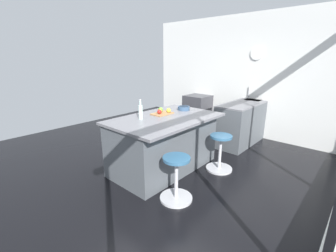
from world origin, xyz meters
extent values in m
plane|color=black|center=(0.00, 0.00, 0.00)|extent=(7.33, 7.33, 0.00)
cube|color=silver|center=(0.00, 2.46, 0.14)|extent=(5.64, 0.12, 0.29)
cube|color=silver|center=(-2.82, 0.00, 1.39)|extent=(0.12, 4.91, 2.79)
cylinder|color=white|center=(-2.75, 0.40, 1.92)|extent=(0.03, 0.28, 0.28)
cube|color=#4C5156|center=(-2.47, 0.46, 0.43)|extent=(2.11, 0.60, 0.87)
cube|color=slate|center=(-2.47, 0.46, 0.88)|extent=(2.11, 0.60, 0.03)
cube|color=#38383D|center=(-2.73, 0.46, 0.84)|extent=(0.44, 0.36, 0.12)
cylinder|color=#B7B7BC|center=(-2.73, 0.31, 1.04)|extent=(0.02, 0.02, 0.28)
cube|color=#38383D|center=(-2.47, -0.94, 0.43)|extent=(0.60, 0.60, 0.87)
cube|color=black|center=(-2.47, -0.64, 0.39)|extent=(0.44, 0.01, 0.32)
cube|color=#4C5156|center=(-0.09, 0.02, 0.43)|extent=(1.76, 0.95, 0.87)
cube|color=slate|center=(-0.09, 0.07, 0.89)|extent=(1.82, 1.15, 0.04)
cylinder|color=#B7B7BC|center=(-0.66, 0.77, 0.01)|extent=(0.44, 0.44, 0.03)
cylinder|color=#B7B7BC|center=(-0.66, 0.77, 0.30)|extent=(0.05, 0.05, 0.55)
cylinder|color=#336084|center=(-0.66, 0.77, 0.59)|extent=(0.36, 0.36, 0.04)
cylinder|color=#B7B7BC|center=(0.48, 0.77, 0.01)|extent=(0.44, 0.44, 0.03)
cylinder|color=#B7B7BC|center=(0.48, 0.77, 0.30)|extent=(0.05, 0.05, 0.55)
cylinder|color=#336084|center=(0.48, 0.77, 0.59)|extent=(0.36, 0.36, 0.04)
cube|color=olive|center=(-0.21, -0.13, 0.92)|extent=(0.36, 0.24, 0.02)
sphere|color=red|center=(-0.13, -0.12, 0.96)|extent=(0.08, 0.08, 0.08)
sphere|color=gold|center=(-0.31, -0.07, 0.96)|extent=(0.08, 0.08, 0.08)
sphere|color=#609E2D|center=(-0.24, -0.19, 0.97)|extent=(0.09, 0.09, 0.09)
cylinder|color=silver|center=(0.25, -0.15, 1.02)|extent=(0.06, 0.06, 0.22)
cylinder|color=silver|center=(0.25, -0.15, 1.17)|extent=(0.03, 0.03, 0.08)
cylinder|color=#B7B7BC|center=(0.25, -0.15, 1.21)|extent=(0.03, 0.03, 0.02)
cylinder|color=#334C6B|center=(-0.70, -0.05, 0.94)|extent=(0.22, 0.22, 0.07)
cylinder|color=#192635|center=(-0.70, -0.05, 0.96)|extent=(0.18, 0.18, 0.04)
camera|label=1|loc=(2.55, 2.47, 1.83)|focal=24.38mm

